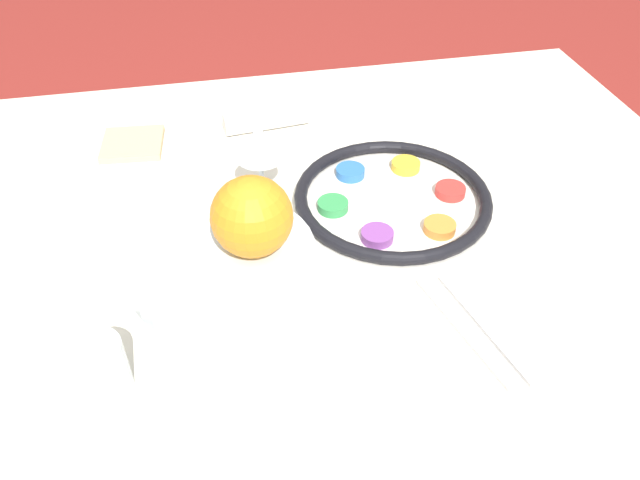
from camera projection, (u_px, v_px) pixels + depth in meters
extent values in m
plane|color=maroon|center=(288.00, 473.00, 1.40)|extent=(8.00, 8.00, 0.00)
cube|color=silver|center=(281.00, 376.00, 1.17)|extent=(1.48, 1.03, 0.71)
cylinder|color=silver|center=(392.00, 204.00, 0.98)|extent=(0.31, 0.31, 0.01)
torus|color=black|center=(393.00, 197.00, 0.97)|extent=(0.31, 0.31, 0.02)
cylinder|color=#33934C|center=(333.00, 206.00, 0.96)|extent=(0.05, 0.05, 0.01)
cylinder|color=#844299|center=(377.00, 236.00, 0.90)|extent=(0.05, 0.05, 0.01)
cylinder|color=orange|center=(440.00, 227.00, 0.92)|extent=(0.05, 0.05, 0.01)
cylinder|color=red|center=(450.00, 191.00, 0.98)|extent=(0.05, 0.05, 0.01)
cylinder|color=gold|center=(406.00, 165.00, 1.04)|extent=(0.05, 0.05, 0.01)
cylinder|color=#2D6BB7|center=(350.00, 172.00, 1.02)|extent=(0.05, 0.05, 0.01)
cylinder|color=silver|center=(264.00, 191.00, 1.01)|extent=(0.06, 0.06, 0.00)
cylinder|color=silver|center=(263.00, 174.00, 0.99)|extent=(0.01, 0.01, 0.06)
cone|color=silver|center=(261.00, 142.00, 0.95)|extent=(0.07, 0.07, 0.06)
cylinder|color=silver|center=(231.00, 327.00, 0.79)|extent=(0.11, 0.11, 0.01)
cylinder|color=silver|center=(227.00, 299.00, 0.75)|extent=(0.03, 0.03, 0.09)
cylinder|color=silver|center=(221.00, 261.00, 0.71)|extent=(0.22, 0.22, 0.03)
sphere|color=orange|center=(252.00, 217.00, 0.68)|extent=(0.09, 0.09, 0.09)
cylinder|color=silver|center=(134.00, 149.00, 1.10)|extent=(0.20, 0.20, 0.01)
cube|color=#D1B784|center=(133.00, 144.00, 1.10)|extent=(0.11, 0.11, 0.01)
cylinder|color=white|center=(266.00, 119.00, 1.15)|extent=(0.16, 0.06, 0.04)
cylinder|color=silver|center=(100.00, 369.00, 0.70)|extent=(0.06, 0.06, 0.08)
cube|color=silver|center=(487.00, 326.00, 0.79)|extent=(0.06, 0.20, 0.01)
cube|color=silver|center=(465.00, 330.00, 0.78)|extent=(0.07, 0.19, 0.01)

